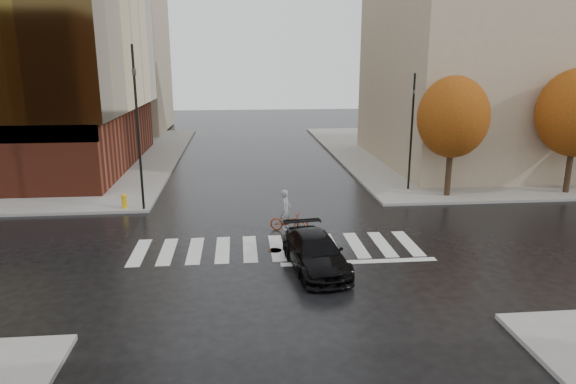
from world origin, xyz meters
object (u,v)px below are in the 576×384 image
cyclist (287,217)px  sedan (316,252)px  traffic_light_nw (137,116)px  fire_hydrant (124,200)px  traffic_light_ne (412,126)px

cyclist → sedan: bearing=-147.3°
traffic_light_nw → fire_hydrant: traffic_light_nw is taller
fire_hydrant → sedan: bearing=-44.2°
cyclist → fire_hydrant: 8.86m
cyclist → traffic_light_nw: traffic_light_nw is taller
cyclist → traffic_light_nw: size_ratio=0.24×
traffic_light_nw → traffic_light_ne: bearing=85.5°
fire_hydrant → cyclist: bearing=-26.8°
sedan → traffic_light_nw: bearing=126.0°
traffic_light_ne → fire_hydrant: size_ratio=8.55×
cyclist → fire_hydrant: size_ratio=2.50×
cyclist → traffic_light_nw: (-6.92, 3.80, 4.14)m
traffic_light_nw → fire_hydrant: (-0.98, 0.20, -4.22)m
traffic_light_ne → fire_hydrant: (-15.60, -2.50, -3.25)m
sedan → fire_hydrant: bearing=128.8°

